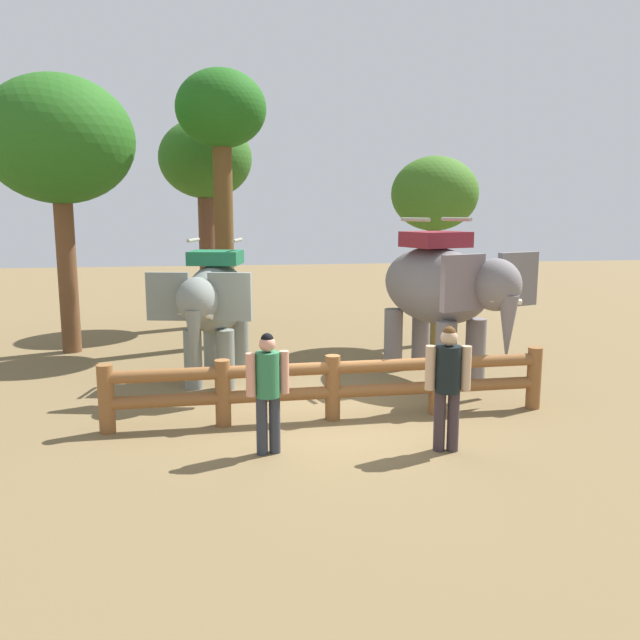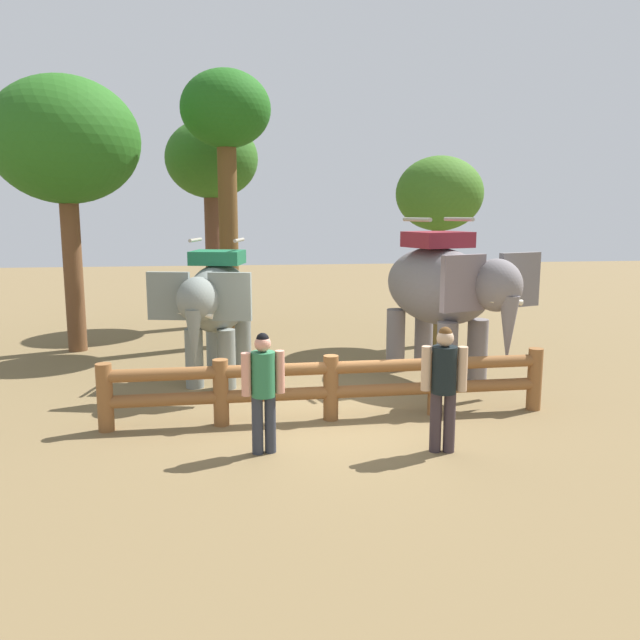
% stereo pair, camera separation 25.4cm
% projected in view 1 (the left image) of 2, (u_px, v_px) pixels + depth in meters
% --- Properties ---
extents(ground_plane, '(60.00, 60.00, 0.00)m').
position_uv_depth(ground_plane, '(333.00, 419.00, 10.35)').
color(ground_plane, brown).
extents(log_fence, '(7.17, 0.41, 1.05)m').
position_uv_depth(log_fence, '(333.00, 383.00, 10.25)').
color(log_fence, brown).
rests_on(log_fence, ground).
extents(elephant_near_left, '(2.04, 3.31, 2.78)m').
position_uv_depth(elephant_near_left, '(214.00, 302.00, 12.43)').
color(elephant_near_left, slate).
rests_on(elephant_near_left, ground).
extents(elephant_center, '(2.61, 3.80, 3.18)m').
position_uv_depth(elephant_center, '(442.00, 290.00, 12.51)').
color(elephant_center, slate).
rests_on(elephant_center, ground).
extents(tourist_woman_in_black, '(0.59, 0.38, 1.69)m').
position_uv_depth(tourist_woman_in_black, '(268.00, 385.00, 8.75)').
color(tourist_woman_in_black, '#2C303B').
rests_on(tourist_woman_in_black, ground).
extents(tourist_man_in_blue, '(0.62, 0.40, 1.77)m').
position_uv_depth(tourist_man_in_blue, '(448.00, 380.00, 8.84)').
color(tourist_man_in_blue, '#372C30').
rests_on(tourist_man_in_blue, ground).
extents(tree_far_left, '(3.36, 3.36, 6.32)m').
position_uv_depth(tree_far_left, '(59.00, 143.00, 14.52)').
color(tree_far_left, brown).
rests_on(tree_far_left, ground).
extents(tree_back_center, '(2.57, 2.57, 5.83)m').
position_uv_depth(tree_back_center, '(206.00, 165.00, 17.92)').
color(tree_back_center, brown).
rests_on(tree_back_center, ground).
extents(tree_far_right, '(2.09, 2.09, 4.60)m').
position_uv_depth(tree_far_right, '(435.00, 197.00, 15.56)').
color(tree_far_right, brown).
rests_on(tree_far_right, ground).
extents(tree_deep_back, '(2.12, 2.12, 6.57)m').
position_uv_depth(tree_deep_back, '(221.00, 124.00, 15.11)').
color(tree_deep_back, brown).
rests_on(tree_deep_back, ground).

